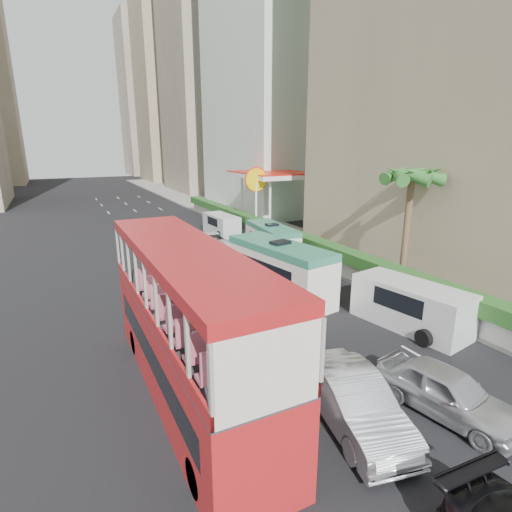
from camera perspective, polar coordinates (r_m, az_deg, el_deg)
ground_plane at (r=16.84m, az=11.06°, el=-13.26°), size 200.00×200.00×0.00m
double_decker_bus at (r=13.16m, az=-9.80°, el=-9.43°), size 2.50×11.00×5.06m
car_silver_lane_a at (r=13.26m, az=13.43°, el=-22.25°), size 2.66×5.15×1.62m
car_silver_lane_b at (r=14.59m, az=25.24°, el=-19.56°), size 2.54×4.67×1.51m
van_asset at (r=31.40m, az=-6.31°, el=0.68°), size 2.43×5.22×1.45m
minibus_near at (r=21.61m, az=3.43°, el=-2.09°), size 3.27×6.95×2.96m
minibus_far at (r=28.47m, az=2.25°, el=1.84°), size 2.50×5.90×2.54m
panel_van_near at (r=19.49m, az=21.17°, el=-6.61°), size 2.87×5.41×2.06m
panel_van_far at (r=37.18m, az=-4.96°, el=4.50°), size 2.07×4.64×1.82m
sidewalk at (r=41.59m, az=-0.15°, el=4.60°), size 6.00×120.00×0.18m
kerb_wall at (r=30.73m, az=4.40°, el=1.71°), size 0.30×44.00×1.00m
hedge at (r=30.54m, az=4.44°, el=3.26°), size 1.10×44.00×0.70m
palm_tree at (r=23.55m, az=20.67°, el=3.18°), size 0.36×0.36×6.40m
shell_station at (r=39.87m, az=2.45°, el=7.98°), size 6.50×8.00×5.50m
tower_mid at (r=76.55m, az=-5.94°, el=28.36°), size 16.00×16.00×50.00m
tower_far_a at (r=98.11m, az=-11.99°, el=23.50°), size 14.00×14.00×44.00m
tower_far_b at (r=119.04m, az=-14.92°, el=20.91°), size 14.00×14.00×40.00m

